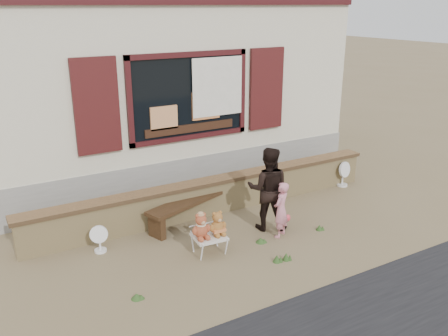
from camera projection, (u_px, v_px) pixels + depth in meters
ground at (241, 232)px, 8.21m from camera, size 80.00×80.00×0.00m
shopfront at (142, 82)px, 11.23m from camera, size 8.04×5.13×4.00m
brick_wall at (213, 195)px, 8.91m from camera, size 7.10×0.36×0.67m
bench at (189, 206)px, 8.47m from camera, size 1.78×0.93×0.45m
folding_chair at (209, 237)px, 7.44m from camera, size 0.52×0.47×0.30m
teddy_bear_left at (201, 225)px, 7.30m from camera, size 0.33×0.29×0.42m
teddy_bear_right at (217, 222)px, 7.42m from camera, size 0.31×0.27×0.40m
child at (281, 210)px, 7.92m from camera, size 0.42×0.38×0.97m
adult at (268, 189)px, 8.13m from camera, size 0.91×0.88×1.48m
fan_left at (99, 238)px, 7.50m from camera, size 0.30×0.20×0.46m
fan_right at (343, 174)px, 10.22m from camera, size 0.35×0.23×0.55m
grass_tufts at (243, 246)px, 7.62m from camera, size 3.62×1.53×0.13m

